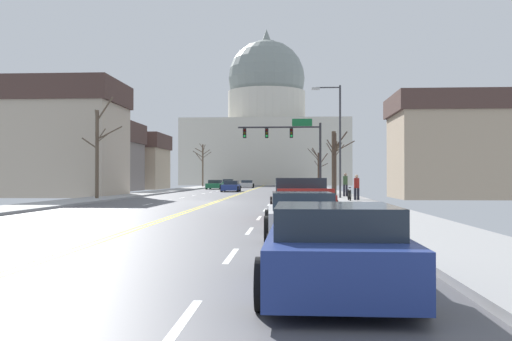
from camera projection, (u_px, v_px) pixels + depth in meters
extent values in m
cube|color=#4F4F54|center=(216.00, 202.00, 35.52)|extent=(14.00, 180.00, 0.06)
cube|color=yellow|center=(214.00, 202.00, 35.52)|extent=(0.10, 176.40, 0.00)
cube|color=yellow|center=(217.00, 202.00, 35.51)|extent=(0.10, 176.40, 0.00)
cube|color=silver|center=(182.00, 323.00, 6.06)|extent=(0.12, 2.20, 0.00)
cube|color=silver|center=(231.00, 256.00, 11.25)|extent=(0.12, 2.20, 0.00)
cube|color=silver|center=(250.00, 231.00, 16.44)|extent=(0.12, 2.20, 0.00)
cube|color=silver|center=(259.00, 218.00, 21.64)|extent=(0.12, 2.20, 0.00)
cube|color=silver|center=(265.00, 210.00, 26.83)|extent=(0.12, 2.20, 0.00)
cube|color=silver|center=(269.00, 205.00, 32.02)|extent=(0.12, 2.20, 0.00)
cube|color=silver|center=(272.00, 201.00, 37.21)|extent=(0.12, 2.20, 0.00)
cube|color=silver|center=(274.00, 198.00, 42.40)|extent=(0.12, 2.20, 0.00)
cube|color=silver|center=(276.00, 196.00, 47.59)|extent=(0.12, 2.20, 0.00)
cube|color=silver|center=(277.00, 194.00, 52.78)|extent=(0.12, 2.20, 0.00)
cube|color=silver|center=(278.00, 192.00, 57.97)|extent=(0.12, 2.20, 0.00)
cube|color=silver|center=(279.00, 191.00, 63.16)|extent=(0.12, 2.20, 0.00)
cube|color=silver|center=(280.00, 190.00, 68.35)|extent=(0.12, 2.20, 0.00)
cube|color=silver|center=(280.00, 189.00, 73.54)|extent=(0.12, 2.20, 0.00)
cube|color=silver|center=(281.00, 188.00, 78.73)|extent=(0.12, 2.20, 0.00)
cube|color=silver|center=(281.00, 188.00, 83.92)|extent=(0.12, 2.20, 0.00)
cube|color=silver|center=(282.00, 187.00, 89.11)|extent=(0.12, 2.20, 0.00)
cube|color=silver|center=(282.00, 186.00, 94.30)|extent=(0.12, 2.20, 0.00)
cube|color=silver|center=(283.00, 186.00, 99.49)|extent=(0.12, 2.20, 0.00)
cube|color=silver|center=(18.00, 229.00, 16.86)|extent=(0.12, 2.20, 0.00)
cube|color=silver|center=(82.00, 217.00, 22.05)|extent=(0.12, 2.20, 0.00)
cube|color=silver|center=(121.00, 209.00, 27.24)|extent=(0.12, 2.20, 0.00)
cube|color=silver|center=(148.00, 204.00, 32.43)|extent=(0.12, 2.20, 0.00)
cube|color=silver|center=(168.00, 201.00, 37.62)|extent=(0.12, 2.20, 0.00)
cube|color=silver|center=(182.00, 198.00, 42.81)|extent=(0.12, 2.20, 0.00)
cube|color=silver|center=(194.00, 195.00, 48.00)|extent=(0.12, 2.20, 0.00)
cube|color=silver|center=(203.00, 194.00, 53.19)|extent=(0.12, 2.20, 0.00)
cube|color=silver|center=(211.00, 192.00, 58.38)|extent=(0.12, 2.20, 0.00)
cube|color=silver|center=(217.00, 191.00, 63.57)|extent=(0.12, 2.20, 0.00)
cube|color=silver|center=(223.00, 190.00, 68.76)|extent=(0.12, 2.20, 0.00)
cube|color=silver|center=(227.00, 189.00, 73.96)|extent=(0.12, 2.20, 0.00)
cube|color=silver|center=(231.00, 188.00, 79.15)|extent=(0.12, 2.20, 0.00)
cube|color=silver|center=(235.00, 188.00, 84.34)|extent=(0.12, 2.20, 0.00)
cube|color=silver|center=(238.00, 187.00, 89.53)|extent=(0.12, 2.20, 0.00)
cube|color=silver|center=(241.00, 186.00, 94.72)|extent=(0.12, 2.20, 0.00)
cube|color=silver|center=(243.00, 186.00, 99.91)|extent=(0.12, 2.20, 0.00)
cube|color=#999999|center=(351.00, 201.00, 35.02)|extent=(3.00, 180.00, 0.14)
cube|color=#999999|center=(84.00, 201.00, 36.02)|extent=(3.00, 180.00, 0.14)
cylinder|color=#28282D|center=(320.00, 158.00, 52.92)|extent=(0.22, 0.22, 6.57)
cylinder|color=#28282D|center=(279.00, 127.00, 53.19)|extent=(7.80, 0.16, 0.16)
cube|color=black|center=(291.00, 133.00, 53.11)|extent=(0.32, 0.28, 0.92)
sphere|color=#330504|center=(291.00, 130.00, 52.96)|extent=(0.22, 0.22, 0.22)
sphere|color=#332B05|center=(291.00, 133.00, 52.95)|extent=(0.22, 0.22, 0.22)
sphere|color=#19CC47|center=(291.00, 136.00, 52.95)|extent=(0.22, 0.22, 0.22)
cube|color=black|center=(267.00, 133.00, 53.25)|extent=(0.32, 0.28, 0.92)
sphere|color=#330504|center=(267.00, 130.00, 53.10)|extent=(0.22, 0.22, 0.22)
sphere|color=#332B05|center=(267.00, 133.00, 53.09)|extent=(0.22, 0.22, 0.22)
sphere|color=#19CC47|center=(267.00, 136.00, 53.09)|extent=(0.22, 0.22, 0.22)
cube|color=black|center=(245.00, 133.00, 53.38)|extent=(0.32, 0.28, 0.92)
sphere|color=#330504|center=(245.00, 130.00, 53.22)|extent=(0.22, 0.22, 0.22)
sphere|color=#332B05|center=(244.00, 133.00, 53.22)|extent=(0.22, 0.22, 0.22)
sphere|color=#19CC47|center=(244.00, 136.00, 53.21)|extent=(0.22, 0.22, 0.22)
cube|color=#146033|center=(302.00, 122.00, 53.08)|extent=(1.90, 0.06, 0.70)
cylinder|color=#333338|center=(340.00, 141.00, 38.92)|extent=(0.14, 0.14, 7.83)
cylinder|color=#333338|center=(328.00, 88.00, 39.02)|extent=(1.70, 0.09, 0.09)
cube|color=#B2B2AD|center=(316.00, 89.00, 39.07)|extent=(0.56, 0.24, 0.16)
cube|color=beige|center=(266.00, 153.00, 115.20)|extent=(33.00, 18.61, 12.96)
cylinder|color=beige|center=(266.00, 107.00, 115.31)|extent=(15.86, 15.86, 6.15)
sphere|color=gray|center=(266.00, 79.00, 115.38)|extent=(15.68, 15.68, 15.68)
cone|color=gray|center=(266.00, 35.00, 115.48)|extent=(1.80, 1.80, 2.40)
cube|color=#B71414|center=(295.00, 190.00, 48.52)|extent=(1.91, 4.70, 0.59)
cube|color=#232D38|center=(295.00, 184.00, 48.32)|extent=(1.62, 2.15, 0.45)
cylinder|color=black|center=(285.00, 191.00, 50.04)|extent=(0.24, 0.65, 0.64)
cylinder|color=black|center=(305.00, 191.00, 49.88)|extent=(0.24, 0.65, 0.64)
cylinder|color=black|center=(284.00, 192.00, 47.16)|extent=(0.24, 0.65, 0.64)
cylinder|color=black|center=(305.00, 192.00, 47.01)|extent=(0.24, 0.65, 0.64)
cube|color=#9EA3A8|center=(296.00, 192.00, 41.66)|extent=(1.89, 4.35, 0.59)
cube|color=#232D38|center=(296.00, 185.00, 41.51)|extent=(1.64, 1.93, 0.44)
cylinder|color=black|center=(284.00, 193.00, 43.07)|extent=(0.23, 0.64, 0.64)
cylinder|color=black|center=(308.00, 194.00, 42.93)|extent=(0.23, 0.64, 0.64)
cylinder|color=black|center=(283.00, 195.00, 40.39)|extent=(0.23, 0.64, 0.64)
cylinder|color=black|center=(309.00, 195.00, 40.26)|extent=(0.23, 0.64, 0.64)
cube|color=#9EA3A8|center=(299.00, 195.00, 35.01)|extent=(1.77, 4.31, 0.63)
cube|color=#232D38|center=(299.00, 186.00, 34.90)|extent=(1.54, 1.98, 0.44)
cylinder|color=black|center=(285.00, 196.00, 36.38)|extent=(0.23, 0.64, 0.64)
cylinder|color=black|center=(312.00, 197.00, 36.30)|extent=(0.23, 0.64, 0.64)
cylinder|color=black|center=(286.00, 198.00, 33.72)|extent=(0.23, 0.64, 0.64)
cylinder|color=black|center=(314.00, 198.00, 33.64)|extent=(0.23, 0.64, 0.64)
cube|color=silver|center=(297.00, 199.00, 27.96)|extent=(1.82, 4.54, 0.62)
cube|color=#232D38|center=(298.00, 189.00, 27.54)|extent=(1.56, 2.02, 0.40)
cylinder|color=black|center=(280.00, 201.00, 29.39)|extent=(0.23, 0.64, 0.64)
cylinder|color=black|center=(313.00, 201.00, 29.32)|extent=(0.23, 0.64, 0.64)
cylinder|color=black|center=(280.00, 204.00, 26.60)|extent=(0.23, 0.64, 0.64)
cylinder|color=black|center=(317.00, 204.00, 26.53)|extent=(0.23, 0.64, 0.64)
cube|color=maroon|center=(301.00, 203.00, 20.88)|extent=(2.23, 5.51, 0.77)
cube|color=#1E2833|center=(300.00, 185.00, 21.65)|extent=(1.94, 1.92, 0.56)
cube|color=maroon|center=(306.00, 192.00, 18.23)|extent=(1.88, 0.17, 0.22)
cylinder|color=black|center=(274.00, 206.00, 22.54)|extent=(0.31, 0.81, 0.80)
cylinder|color=black|center=(324.00, 206.00, 22.49)|extent=(0.31, 0.81, 0.80)
cylinder|color=black|center=(274.00, 211.00, 19.27)|extent=(0.31, 0.81, 0.80)
cylinder|color=black|center=(334.00, 211.00, 19.22)|extent=(0.31, 0.81, 0.80)
cube|color=silver|center=(301.00, 219.00, 14.90)|extent=(1.90, 4.46, 0.59)
cube|color=#232D38|center=(302.00, 201.00, 14.68)|extent=(1.61, 1.97, 0.44)
cylinder|color=black|center=(269.00, 220.00, 16.28)|extent=(0.24, 0.65, 0.64)
cylinder|color=black|center=(329.00, 221.00, 16.24)|extent=(0.24, 0.65, 0.64)
cylinder|color=black|center=(268.00, 229.00, 13.56)|extent=(0.24, 0.65, 0.64)
cylinder|color=black|center=(341.00, 229.00, 13.51)|extent=(0.24, 0.65, 0.64)
cube|color=navy|center=(333.00, 254.00, 7.89)|extent=(1.82, 4.41, 0.66)
cube|color=#232D38|center=(335.00, 219.00, 7.50)|extent=(1.58, 2.09, 0.39)
cylinder|color=black|center=(274.00, 253.00, 9.31)|extent=(0.23, 0.64, 0.64)
cylinder|color=black|center=(382.00, 254.00, 9.18)|extent=(0.23, 0.64, 0.64)
cylinder|color=black|center=(265.00, 284.00, 6.59)|extent=(0.23, 0.64, 0.64)
cylinder|color=black|center=(418.00, 286.00, 6.47)|extent=(0.23, 0.64, 0.64)
cube|color=navy|center=(231.00, 187.00, 60.86)|extent=(1.72, 4.51, 0.60)
cube|color=#232D38|center=(231.00, 183.00, 61.27)|extent=(1.51, 2.11, 0.43)
cylinder|color=black|center=(238.00, 189.00, 59.41)|extent=(0.22, 0.64, 0.64)
cylinder|color=black|center=(222.00, 189.00, 59.51)|extent=(0.22, 0.64, 0.64)
cylinder|color=black|center=(240.00, 188.00, 62.20)|extent=(0.22, 0.64, 0.64)
cylinder|color=black|center=(225.00, 188.00, 62.30)|extent=(0.22, 0.64, 0.64)
cube|color=#1E7247|center=(215.00, 186.00, 73.33)|extent=(1.92, 4.57, 0.61)
cube|color=#232D38|center=(215.00, 182.00, 73.43)|extent=(1.63, 1.99, 0.44)
cylinder|color=black|center=(220.00, 187.00, 71.86)|extent=(0.24, 0.65, 0.64)
cylinder|color=black|center=(206.00, 187.00, 72.02)|extent=(0.24, 0.65, 0.64)
cylinder|color=black|center=(223.00, 187.00, 74.65)|extent=(0.24, 0.65, 0.64)
cylinder|color=black|center=(210.00, 187.00, 74.81)|extent=(0.24, 0.65, 0.64)
cube|color=silver|center=(247.00, 185.00, 83.75)|extent=(1.95, 4.26, 0.56)
cube|color=#232D38|center=(247.00, 181.00, 83.98)|extent=(1.66, 1.96, 0.39)
cylinder|color=black|center=(253.00, 186.00, 82.42)|extent=(0.24, 0.65, 0.64)
cylinder|color=black|center=(240.00, 186.00, 82.47)|extent=(0.24, 0.65, 0.64)
cylinder|color=black|center=(253.00, 185.00, 85.02)|extent=(0.24, 0.65, 0.64)
cylinder|color=black|center=(241.00, 185.00, 85.08)|extent=(0.24, 0.65, 0.64)
cube|color=#1E7247|center=(228.00, 184.00, 92.49)|extent=(1.95, 4.33, 0.66)
cube|color=#232D38|center=(228.00, 180.00, 92.72)|extent=(1.67, 2.11, 0.41)
cylinder|color=black|center=(233.00, 185.00, 91.14)|extent=(0.24, 0.65, 0.64)
cylinder|color=black|center=(222.00, 185.00, 91.19)|extent=(0.24, 0.65, 0.64)
cylinder|color=black|center=(234.00, 185.00, 93.79)|extent=(0.24, 0.65, 0.64)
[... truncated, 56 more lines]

